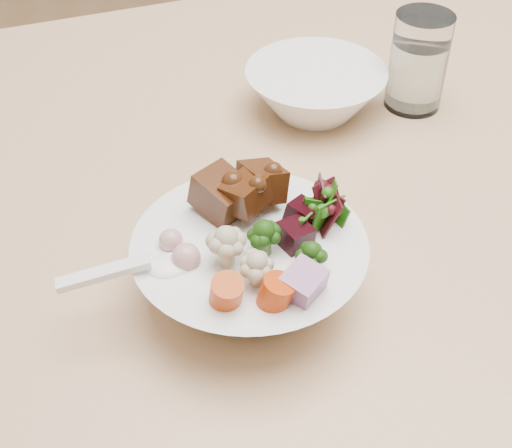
# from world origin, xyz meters

# --- Properties ---
(dining_table) EXTENTS (1.85, 1.19, 0.82)m
(dining_table) POSITION_xyz_m (-0.07, -0.14, 0.73)
(dining_table) COLOR tan
(dining_table) RESTS_ON ground
(chair_far) EXTENTS (0.50, 0.50, 0.96)m
(chair_far) POSITION_xyz_m (0.00, 0.64, 0.54)
(chair_far) COLOR tan
(chair_far) RESTS_ON ground
(food_bowl) EXTENTS (0.20, 0.20, 0.11)m
(food_bowl) POSITION_xyz_m (-0.41, -0.29, 0.85)
(food_bowl) COLOR white
(food_bowl) RESTS_ON dining_table
(soup_spoon) EXTENTS (0.11, 0.03, 0.02)m
(soup_spoon) POSITION_xyz_m (-0.49, -0.31, 0.88)
(soup_spoon) COLOR white
(soup_spoon) RESTS_ON food_bowl
(water_glass) EXTENTS (0.07, 0.07, 0.12)m
(water_glass) POSITION_xyz_m (-0.14, -0.04, 0.87)
(water_glass) COLOR white
(water_glass) RESTS_ON dining_table
(side_bowl) EXTENTS (0.17, 0.17, 0.06)m
(side_bowl) POSITION_xyz_m (-0.26, -0.02, 0.85)
(side_bowl) COLOR white
(side_bowl) RESTS_ON dining_table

